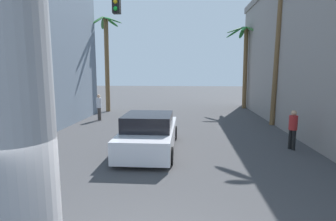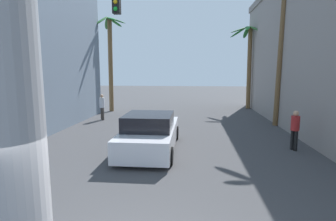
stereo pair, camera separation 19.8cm
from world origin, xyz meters
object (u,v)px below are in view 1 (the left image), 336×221
object	(u,v)px
car_lead	(149,133)
palm_tree_mid_right	(279,30)
pedestrian_mid_right	(293,127)
palm_tree_far_left	(106,53)
palm_tree_far_right	(245,55)
pedestrian_far_left	(99,105)
traffic_light_mast	(39,42)

from	to	relation	value
car_lead	palm_tree_mid_right	world-z (taller)	palm_tree_mid_right
pedestrian_mid_right	palm_tree_mid_right	bearing A→B (deg)	80.42
palm_tree_far_left	palm_tree_far_right	xyz separation A→B (m)	(11.39, 2.75, -0.01)
palm_tree_mid_right	palm_tree_far_right	bearing A→B (deg)	92.34
pedestrian_mid_right	pedestrian_far_left	xyz separation A→B (m)	(-10.22, 5.88, 0.04)
car_lead	palm_tree_mid_right	bearing A→B (deg)	39.80
traffic_light_mast	pedestrian_mid_right	world-z (taller)	traffic_light_mast
palm_tree_far_left	pedestrian_mid_right	size ratio (longest dim) A/B	4.54
car_lead	pedestrian_mid_right	distance (m)	5.95
palm_tree_far_left	traffic_light_mast	bearing A→B (deg)	-83.28
traffic_light_mast	palm_tree_mid_right	distance (m)	12.71
car_lead	pedestrian_mid_right	xyz separation A→B (m)	(5.92, 0.52, 0.26)
pedestrian_far_left	car_lead	bearing A→B (deg)	-56.12
palm_tree_mid_right	pedestrian_far_left	xyz separation A→B (m)	(-11.08, 0.75, -4.61)
traffic_light_mast	palm_tree_mid_right	world-z (taller)	palm_tree_mid_right
pedestrian_mid_right	palm_tree_far_right	bearing A→B (deg)	87.45
traffic_light_mast	pedestrian_mid_right	xyz separation A→B (m)	(9.40, 2.23, -3.25)
traffic_light_mast	palm_tree_far_right	bearing A→B (deg)	56.13
traffic_light_mast	pedestrian_mid_right	distance (m)	10.19
palm_tree_far_left	pedestrian_mid_right	xyz separation A→B (m)	(10.83, -9.86, -3.71)
pedestrian_mid_right	traffic_light_mast	bearing A→B (deg)	-166.64
palm_tree_mid_right	palm_tree_far_right	world-z (taller)	palm_tree_mid_right
car_lead	pedestrian_mid_right	world-z (taller)	pedestrian_mid_right
traffic_light_mast	palm_tree_far_left	distance (m)	12.19
car_lead	pedestrian_far_left	xyz separation A→B (m)	(-4.30, 6.40, 0.30)
traffic_light_mast	palm_tree_far_left	size ratio (longest dim) A/B	0.80
car_lead	traffic_light_mast	bearing A→B (deg)	-153.82
traffic_light_mast	pedestrian_far_left	bearing A→B (deg)	95.73
car_lead	pedestrian_mid_right	bearing A→B (deg)	5.02
car_lead	palm_tree_far_left	size ratio (longest dim) A/B	0.67
palm_tree_mid_right	palm_tree_far_left	xyz separation A→B (m)	(-11.69, 4.73, -0.93)
traffic_light_mast	palm_tree_far_right	distance (m)	17.88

